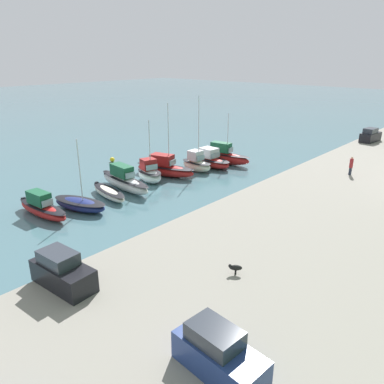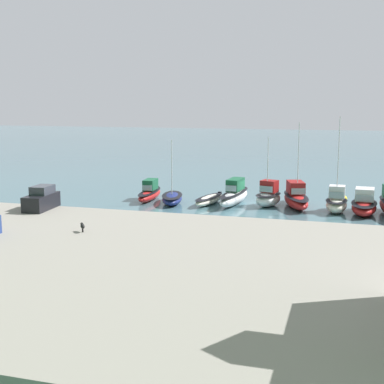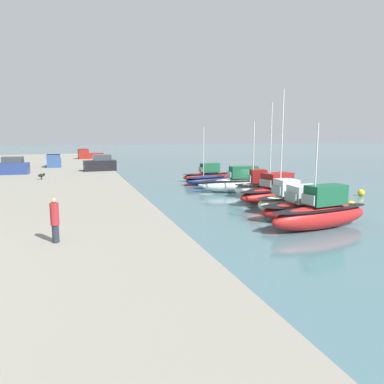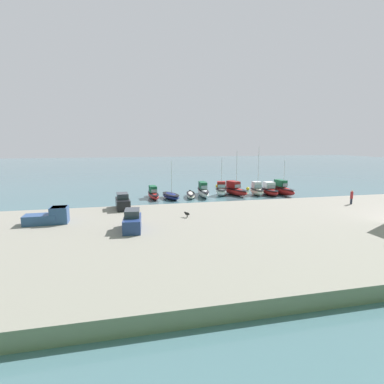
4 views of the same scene
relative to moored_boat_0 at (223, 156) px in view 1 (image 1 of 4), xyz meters
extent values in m
plane|color=#476B75|center=(14.44, -2.66, -1.09)|extent=(320.00, 320.00, 0.00)
cube|color=gray|center=(14.44, 24.71, -0.48)|extent=(120.97, 29.01, 1.23)
ellipsoid|color=red|center=(-0.01, 0.06, -0.28)|extent=(2.73, 8.03, 1.62)
ellipsoid|color=black|center=(-0.01, 0.06, 0.28)|extent=(2.81, 8.19, 0.12)
cube|color=#195638|center=(0.04, -0.33, 1.18)|extent=(1.62, 2.90, 1.31)
cube|color=#8CA5B2|center=(-0.16, 1.18, 0.98)|extent=(1.14, 0.25, 0.65)
cylinder|color=silver|center=(-0.09, 0.64, 3.20)|extent=(0.10, 0.10, 5.34)
ellipsoid|color=red|center=(2.53, -0.17, -0.43)|extent=(2.69, 6.27, 1.33)
ellipsoid|color=black|center=(2.53, -0.17, 0.04)|extent=(2.79, 6.40, 0.12)
cube|color=silver|center=(2.52, -0.48, 0.85)|extent=(1.89, 2.24, 1.23)
cube|color=#8CA5B2|center=(2.58, 0.75, 0.67)|extent=(1.61, 0.18, 0.62)
cube|color=black|center=(2.38, -3.09, -0.16)|extent=(0.37, 0.30, 0.56)
ellipsoid|color=white|center=(5.19, -0.32, -0.38)|extent=(2.15, 4.43, 1.43)
ellipsoid|color=black|center=(5.19, -0.32, 0.12)|extent=(2.23, 4.52, 0.12)
cube|color=silver|center=(5.19, -0.54, 0.97)|extent=(1.57, 1.57, 1.26)
cube|color=#8CA5B2|center=(5.21, 0.38, 0.78)|extent=(1.38, 0.13, 0.63)
cylinder|color=silver|center=(5.20, 0.01, 4.43)|extent=(0.10, 0.10, 8.19)
ellipsoid|color=red|center=(9.37, -1.88, -0.38)|extent=(4.14, 8.14, 1.43)
ellipsoid|color=black|center=(9.37, -1.88, 0.13)|extent=(4.26, 8.31, 0.12)
cube|color=maroon|center=(9.48, -2.26, 0.97)|extent=(2.26, 3.07, 1.26)
cube|color=#8CA5B2|center=(9.07, -0.79, 0.78)|extent=(1.39, 0.48, 0.63)
cylinder|color=silver|center=(9.22, -1.31, 4.11)|extent=(0.10, 0.10, 7.54)
ellipsoid|color=white|center=(12.26, -1.53, -0.34)|extent=(3.18, 4.55, 1.50)
ellipsoid|color=black|center=(12.26, -1.53, 0.18)|extent=(3.29, 4.65, 0.12)
cube|color=maroon|center=(12.20, -1.73, 1.04)|extent=(1.94, 1.83, 1.28)
cube|color=#8CA5B2|center=(12.44, -0.89, 0.85)|extent=(1.42, 0.49, 0.64)
cylinder|color=silver|center=(12.34, -1.23, 3.34)|extent=(0.10, 0.10, 5.88)
ellipsoid|color=silver|center=(15.98, -1.53, -0.35)|extent=(2.51, 8.59, 1.49)
ellipsoid|color=black|center=(15.98, -1.53, 0.18)|extent=(2.59, 8.76, 0.12)
cube|color=#195638|center=(15.94, -1.96, 1.04)|extent=(1.57, 3.07, 1.27)
cube|color=#8CA5B2|center=(16.09, -0.33, 0.85)|extent=(1.17, 0.21, 0.64)
cube|color=black|center=(15.60, -5.54, -0.05)|extent=(0.38, 0.31, 0.56)
ellipsoid|color=white|center=(18.62, -0.90, -0.63)|extent=(2.58, 6.37, 0.93)
ellipsoid|color=black|center=(18.62, -0.90, -0.30)|extent=(2.67, 6.50, 0.12)
cube|color=black|center=(18.11, -3.80, -0.44)|extent=(0.40, 0.34, 0.56)
ellipsoid|color=navy|center=(22.60, -0.12, -0.55)|extent=(3.55, 6.25, 1.09)
ellipsoid|color=black|center=(22.60, -0.12, -0.16)|extent=(3.67, 6.38, 0.12)
cylinder|color=silver|center=(22.48, 0.31, 2.96)|extent=(0.10, 0.10, 5.93)
ellipsoid|color=red|center=(25.72, -1.41, -0.52)|extent=(2.11, 7.01, 1.14)
ellipsoid|color=black|center=(25.72, -1.41, -0.13)|extent=(2.19, 7.15, 0.12)
cube|color=#195638|center=(25.75, -1.76, 0.64)|extent=(1.38, 2.50, 1.18)
cube|color=#8CA5B2|center=(25.65, -0.40, 0.46)|extent=(1.09, 0.18, 0.59)
cube|color=black|center=(25.96, -4.68, -0.30)|extent=(0.38, 0.31, 0.56)
cube|color=black|center=(31.26, 12.05, 0.84)|extent=(2.11, 4.32, 1.40)
cube|color=#333842|center=(31.29, 11.74, 1.92)|extent=(1.70, 2.42, 0.76)
cube|color=black|center=(-22.51, 12.25, 0.84)|extent=(4.36, 2.20, 1.40)
cube|color=#333842|center=(-22.19, 12.22, 1.92)|extent=(2.45, 1.75, 0.76)
cube|color=navy|center=(30.25, 22.89, 0.84)|extent=(2.12, 4.33, 1.40)
cube|color=#333842|center=(30.23, 22.57, 1.92)|extent=(1.70, 2.42, 0.76)
cylinder|color=#232838|center=(-2.32, 16.51, 0.56)|extent=(0.32, 0.32, 0.85)
cylinder|color=maroon|center=(-2.32, 16.51, 1.51)|extent=(0.40, 0.40, 1.05)
sphere|color=tan|center=(-2.32, 16.51, 2.16)|extent=(0.24, 0.24, 0.24)
cylinder|color=black|center=(23.47, 18.90, 0.28)|extent=(0.12, 0.12, 0.28)
ellipsoid|color=black|center=(23.47, 18.90, 0.60)|extent=(0.71, 0.82, 0.36)
sphere|color=black|center=(23.68, 18.61, 0.71)|extent=(0.22, 0.22, 0.22)
sphere|color=yellow|center=(9.80, -12.12, -0.76)|extent=(0.67, 0.67, 0.67)
sphere|color=yellow|center=(4.51, -6.36, -0.72)|extent=(0.74, 0.74, 0.74)
camera|label=1|loc=(40.36, 30.37, 13.00)|focal=35.00mm
camera|label=2|loc=(4.41, 54.58, 9.95)|focal=50.00mm
camera|label=3|loc=(-20.51, 15.61, 5.28)|focal=35.00mm
camera|label=4|loc=(30.88, 54.30, 9.37)|focal=28.00mm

